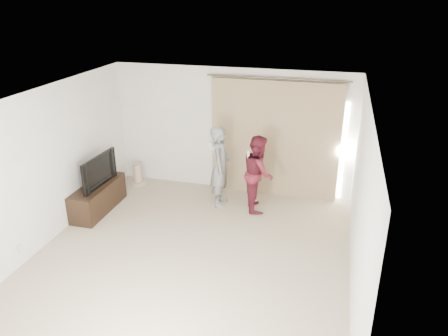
{
  "coord_description": "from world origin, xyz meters",
  "views": [
    {
      "loc": [
        2.07,
        -5.66,
        4.04
      ],
      "look_at": [
        0.24,
        1.2,
        1.1
      ],
      "focal_mm": 35.0,
      "sensor_mm": 36.0,
      "label": 1
    }
  ],
  "objects_px": {
    "tv_console": "(98,197)",
    "person_man": "(221,167)",
    "person_woman": "(258,173)",
    "tv": "(95,170)"
  },
  "relations": [
    {
      "from": "tv_console",
      "to": "person_woman",
      "type": "xyz_separation_m",
      "value": [
        2.99,
        0.89,
        0.48
      ]
    },
    {
      "from": "tv",
      "to": "person_man",
      "type": "distance_m",
      "value": 2.4
    },
    {
      "from": "tv_console",
      "to": "person_man",
      "type": "distance_m",
      "value": 2.46
    },
    {
      "from": "person_woman",
      "to": "tv_console",
      "type": "bearing_deg",
      "value": -163.39
    },
    {
      "from": "person_man",
      "to": "person_woman",
      "type": "xyz_separation_m",
      "value": [
        0.74,
        0.04,
        -0.07
      ]
    },
    {
      "from": "person_woman",
      "to": "person_man",
      "type": "bearing_deg",
      "value": -177.26
    },
    {
      "from": "person_woman",
      "to": "tv",
      "type": "bearing_deg",
      "value": -163.39
    },
    {
      "from": "tv_console",
      "to": "tv",
      "type": "distance_m",
      "value": 0.57
    },
    {
      "from": "tv",
      "to": "person_woman",
      "type": "distance_m",
      "value": 3.12
    },
    {
      "from": "person_man",
      "to": "tv_console",
      "type": "bearing_deg",
      "value": -159.13
    }
  ]
}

